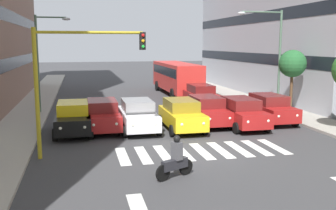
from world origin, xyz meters
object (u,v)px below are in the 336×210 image
object	(u,v)px
car_0	(269,108)
car_3	(182,115)
motorcycle_with_rider	(175,161)
traffic_light_gantry	(69,71)
bus_behind_traffic	(176,75)
car_2	(207,110)
street_lamp_left	(273,50)
car_1	(241,113)
car_6	(73,118)
street_lamp_right	(43,53)
car_4	(138,115)
street_tree_1	(292,64)
car_5	(102,115)
car_row2_0	(201,96)

from	to	relation	value
car_0	car_3	size ratio (longest dim) A/B	1.00
motorcycle_with_rider	traffic_light_gantry	world-z (taller)	traffic_light_gantry
bus_behind_traffic	traffic_light_gantry	world-z (taller)	traffic_light_gantry
car_2	street_lamp_left	world-z (taller)	street_lamp_left
motorcycle_with_rider	car_1	bearing A→B (deg)	-127.67
bus_behind_traffic	street_lamp_left	bearing A→B (deg)	107.52
car_3	bus_behind_traffic	bearing A→B (deg)	-102.97
car_1	motorcycle_with_rider	size ratio (longest dim) A/B	2.83
car_1	motorcycle_with_rider	world-z (taller)	car_1
car_6	street_lamp_right	bearing A→B (deg)	-73.69
car_2	bus_behind_traffic	xyz separation A→B (m)	(-1.71, -14.38, 0.97)
motorcycle_with_rider	street_lamp_right	bearing A→B (deg)	-68.99
car_4	street_tree_1	world-z (taller)	street_tree_1
car_5	street_tree_1	distance (m)	13.45
car_1	traffic_light_gantry	xyz separation A→B (m)	(9.49, 3.90, 2.84)
car_0	car_row2_0	world-z (taller)	same
car_4	car_row2_0	size ratio (longest dim) A/B	1.00
car_3	street_tree_1	xyz separation A→B (m)	(-8.64, -3.17, 2.58)
car_4	car_5	world-z (taller)	same
car_3	car_6	world-z (taller)	same
car_row2_0	bus_behind_traffic	xyz separation A→B (m)	(-0.00, -7.92, 0.97)
bus_behind_traffic	traffic_light_gantry	bearing A→B (deg)	63.97
street_lamp_right	street_tree_1	size ratio (longest dim) A/B	1.54
car_0	car_1	xyz separation A→B (m)	(2.33, 1.05, 0.00)
street_lamp_right	street_tree_1	bearing A→B (deg)	166.57
motorcycle_with_rider	bus_behind_traffic	bearing A→B (deg)	-104.12
car_row2_0	car_0	bearing A→B (deg)	109.56
car_1	car_4	size ratio (longest dim) A/B	1.00
car_1	street_lamp_left	bearing A→B (deg)	-135.73
street_lamp_left	street_tree_1	xyz separation A→B (m)	(-1.35, 0.34, -0.97)
car_1	street_lamp_left	world-z (taller)	street_lamp_left
car_5	car_2	bearing A→B (deg)	-178.74
traffic_light_gantry	car_row2_0	bearing A→B (deg)	-129.50
car_1	bus_behind_traffic	size ratio (longest dim) A/B	0.42
car_4	street_tree_1	distance (m)	11.70
street_lamp_right	car_row2_0	bearing A→B (deg)	-178.29
car_5	bus_behind_traffic	world-z (taller)	bus_behind_traffic
car_5	traffic_light_gantry	xyz separation A→B (m)	(1.58, 4.91, 2.84)
car_6	motorcycle_with_rider	xyz separation A→B (m)	(-3.71, 8.05, -0.24)
bus_behind_traffic	motorcycle_with_rider	xyz separation A→B (m)	(5.79, 23.03, -1.21)
car_1	car_2	bearing A→B (deg)	-33.82
car_1	traffic_light_gantry	distance (m)	10.64
car_5	traffic_light_gantry	world-z (taller)	traffic_light_gantry
car_3	traffic_light_gantry	world-z (taller)	traffic_light_gantry
car_5	street_tree_1	bearing A→B (deg)	-169.95
car_2	street_lamp_right	size ratio (longest dim) A/B	0.67
traffic_light_gantry	car_6	bearing A→B (deg)	-89.86
car_3	street_lamp_right	bearing A→B (deg)	-41.99
car_6	car_row2_0	xyz separation A→B (m)	(-9.50, -7.05, 0.00)
car_1	car_3	xyz separation A→B (m)	(3.54, -0.14, 0.00)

